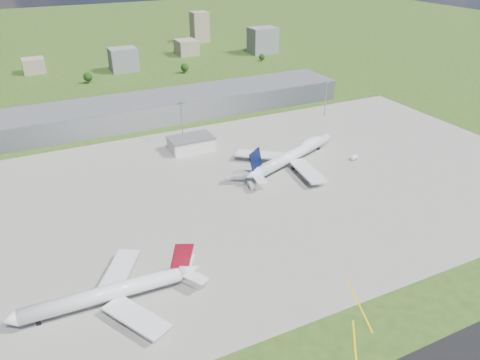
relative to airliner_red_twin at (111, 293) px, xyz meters
name	(u,v)px	position (x,y,z in m)	size (l,w,h in m)	color
ground	(152,126)	(64.32, 165.90, -5.03)	(1400.00, 1400.00, 0.00)	#2C4C17
apron	(233,192)	(74.32, 55.90, -4.99)	(360.00, 190.00, 0.08)	gray
terminal	(145,110)	(64.32, 180.90, 2.47)	(300.00, 42.00, 15.00)	slate
ops_building	(191,144)	(74.32, 115.90, -1.03)	(26.00, 16.00, 8.00)	silver
mast_center	(181,115)	(74.32, 130.90, 12.68)	(3.50, 2.00, 25.90)	gray
mast_east	(326,92)	(184.32, 130.90, 12.68)	(3.50, 2.00, 25.90)	gray
airliner_red_twin	(111,293)	(0.00, 0.00, 0.00)	(68.71, 53.59, 18.87)	silver
airliner_blue_quad	(294,154)	(120.62, 71.49, 0.76)	(76.10, 57.93, 20.83)	silver
tug_yellow	(134,254)	(14.38, 24.59, -4.18)	(3.58, 3.05, 1.59)	#C5B00B
van_white_near	(251,186)	(84.82, 55.70, -3.65)	(3.15, 5.72, 2.74)	silver
van_white_far	(354,158)	(155.59, 59.97, -3.81)	(5.04, 3.53, 2.39)	white
bldg_cw	(34,66)	(4.32, 355.90, 1.97)	(20.00, 18.00, 14.00)	gray
bldg_c	(123,59)	(84.32, 325.90, 5.97)	(26.00, 20.00, 22.00)	slate
bldg_ce	(187,47)	(164.32, 365.90, 2.97)	(22.00, 24.00, 16.00)	gray
bldg_e	(263,40)	(244.32, 335.90, 8.97)	(30.00, 22.00, 28.00)	slate
bldg_tall_e	(200,27)	(204.32, 425.90, 12.97)	(20.00, 18.00, 36.00)	gray
tree_c	(88,77)	(44.32, 295.90, 0.81)	(8.10, 8.10, 9.90)	#382314
tree_e	(185,67)	(134.32, 290.90, 0.49)	(7.65, 7.65, 9.35)	#382314
tree_far_e	(262,57)	(224.32, 300.90, -0.49)	(6.30, 6.30, 7.70)	#382314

